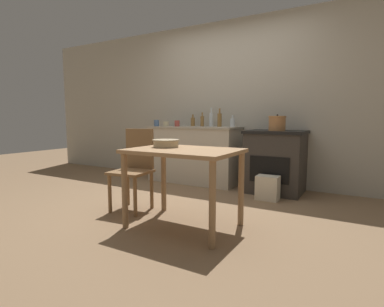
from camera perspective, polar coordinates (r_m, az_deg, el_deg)
The scene contains 17 objects.
ground_plane at distance 3.62m, azimuth -2.91°, elevation -9.82°, with size 14.00×14.00×0.00m, color #896B4C.
wall_back at distance 4.88m, azimuth 7.33°, elevation 9.55°, with size 8.00×0.07×2.55m.
counter_cabinet at distance 4.84m, azimuth 0.42°, elevation -0.14°, with size 1.48×0.60×0.90m.
stove at distance 4.32m, azimuth 15.62°, elevation -1.46°, with size 0.78×0.66×0.86m.
work_table at distance 2.81m, azimuth -1.61°, elevation -1.46°, with size 1.01×0.72×0.75m.
chair at distance 3.45m, azimuth -10.90°, elevation -2.50°, with size 0.44×0.44×0.91m.
flour_sack at distance 3.94m, azimuth 14.21°, elevation -6.36°, with size 0.28×0.19×0.31m, color beige.
stock_pot at distance 4.21m, azimuth 15.90°, elevation 5.56°, with size 0.23×0.23×0.22m.
mixing_bowl_large at distance 2.98m, azimuth -4.99°, elevation 2.03°, with size 0.27×0.27×0.08m.
bottle_far_left at distance 4.79m, azimuth 3.68°, elevation 6.55°, with size 0.07×0.07×0.30m.
bottle_left at distance 4.84m, azimuth 1.95°, elevation 6.23°, with size 0.06×0.06×0.22m.
bottle_mid_left at distance 4.95m, azimuth 0.16°, elevation 6.09°, with size 0.07×0.07×0.19m.
bottle_center_left at distance 4.65m, azimuth 5.27°, elevation 6.45°, with size 0.07×0.07×0.28m.
bottle_center at distance 4.68m, azimuth 7.73°, elevation 5.93°, with size 0.08×0.08×0.18m.
cup_center_right at distance 4.87m, azimuth -4.97°, elevation 5.64°, with size 0.09×0.09×0.08m, color beige.
cup_mid_right at distance 4.84m, azimuth -2.86°, elevation 5.75°, with size 0.08×0.08×0.09m, color #B74C42.
cup_right at distance 4.95m, azimuth -6.77°, elevation 5.79°, with size 0.08×0.08×0.10m, color #4C6B99.
Camera 1 is at (1.90, -2.91, 1.04)m, focal length 28.00 mm.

